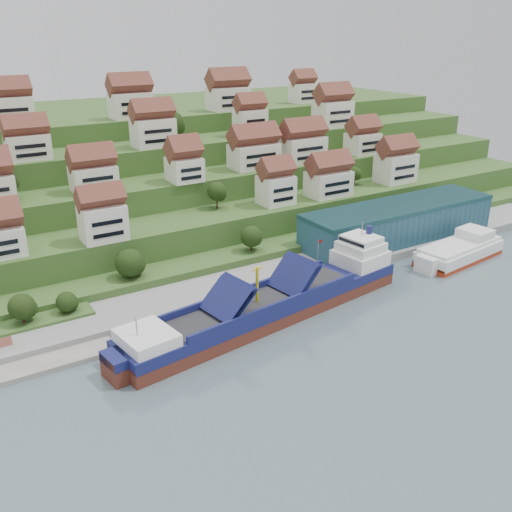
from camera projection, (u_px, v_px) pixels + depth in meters
ground at (279, 313)px, 124.73m from camera, size 300.00×300.00×0.00m
quay at (311, 267)px, 145.93m from camera, size 180.00×14.00×2.20m
hillside at (117, 171)px, 202.46m from camera, size 260.00×128.00×31.00m
hillside_village at (164, 152)px, 164.04m from camera, size 155.82×63.09×28.71m
hillside_trees at (124, 204)px, 144.43m from camera, size 132.63×62.01×31.39m
warehouse at (399, 221)px, 160.88m from camera, size 60.00×15.00×10.00m
flagpole at (318, 253)px, 138.91m from camera, size 1.28×0.16×8.00m
cargo_ship at (277, 303)px, 122.29m from camera, size 70.49×20.26×15.34m
second_ship at (460, 251)px, 152.70m from camera, size 28.12×13.20×7.86m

